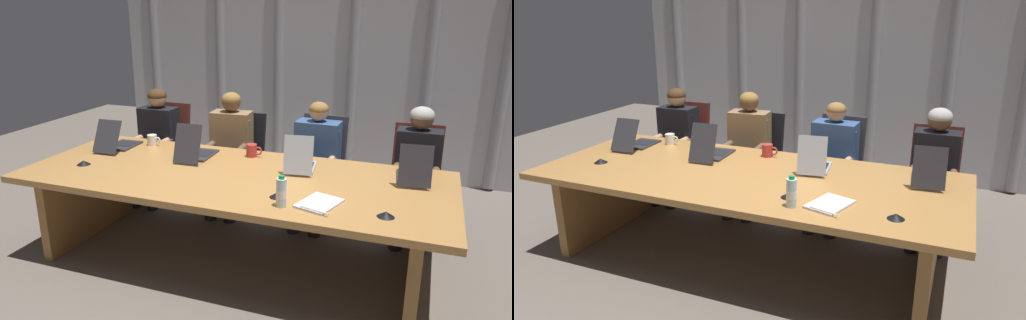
% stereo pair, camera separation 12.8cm
% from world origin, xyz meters
% --- Properties ---
extents(ground_plane, '(10.04, 10.04, 0.00)m').
position_xyz_m(ground_plane, '(0.00, 0.00, 0.00)').
color(ground_plane, '#6B6056').
extents(conference_table, '(3.28, 1.32, 0.73)m').
position_xyz_m(conference_table, '(0.00, 0.00, 0.58)').
color(conference_table, '#B77F42').
rests_on(conference_table, ground_plane).
extents(curtain_backdrop, '(5.02, 0.17, 2.79)m').
position_xyz_m(curtain_backdrop, '(0.00, 2.46, 1.40)').
color(curtain_backdrop, '#B2B2B7').
rests_on(curtain_backdrop, ground_plane).
extents(laptop_left_end, '(0.25, 0.46, 0.29)m').
position_xyz_m(laptop_left_end, '(-1.25, 0.28, 0.79)').
color(laptop_left_end, '#2D2D33').
rests_on(laptop_left_end, conference_table).
extents(laptop_left_mid, '(0.24, 0.46, 0.32)m').
position_xyz_m(laptop_left_mid, '(-0.45, 0.27, 0.79)').
color(laptop_left_mid, '#2D2D33').
rests_on(laptop_left_mid, conference_table).
extents(laptop_center, '(0.27, 0.41, 0.31)m').
position_xyz_m(laptop_center, '(0.46, 0.27, 0.79)').
color(laptop_center, '#A8ADB7').
rests_on(laptop_center, conference_table).
extents(laptop_right_mid, '(0.26, 0.41, 0.31)m').
position_xyz_m(laptop_right_mid, '(1.31, 0.31, 0.79)').
color(laptop_right_mid, '#2D2D33').
rests_on(laptop_right_mid, conference_table).
extents(office_chair_left_end, '(0.60, 0.60, 0.98)m').
position_xyz_m(office_chair_left_end, '(-1.27, 1.09, 0.37)').
color(office_chair_left_end, '#511E19').
rests_on(office_chair_left_end, ground_plane).
extents(office_chair_left_mid, '(0.60, 0.60, 0.93)m').
position_xyz_m(office_chair_left_mid, '(-0.40, 1.08, 0.35)').
color(office_chair_left_mid, black).
rests_on(office_chair_left_mid, ground_plane).
extents(office_chair_center, '(0.60, 0.60, 0.97)m').
position_xyz_m(office_chair_center, '(0.42, 1.09, 0.36)').
color(office_chair_center, '#2D2D38').
rests_on(office_chair_center, ground_plane).
extents(office_chair_right_mid, '(0.60, 0.60, 0.95)m').
position_xyz_m(office_chair_right_mid, '(1.31, 1.08, 0.36)').
color(office_chair_right_mid, '#511E19').
rests_on(office_chair_right_mid, ground_plane).
extents(person_left_end, '(0.39, 0.55, 1.16)m').
position_xyz_m(person_left_end, '(-1.27, 0.92, 0.66)').
color(person_left_end, black).
rests_on(person_left_end, ground_plane).
extents(person_left_mid, '(0.43, 0.57, 1.18)m').
position_xyz_m(person_left_mid, '(-0.44, 0.93, 0.67)').
color(person_left_mid, olive).
rests_on(person_left_mid, ground_plane).
extents(person_center, '(0.42, 0.56, 1.14)m').
position_xyz_m(person_center, '(0.42, 0.92, 0.65)').
color(person_center, '#335184').
rests_on(person_center, ground_plane).
extents(person_right_mid, '(0.39, 0.55, 1.16)m').
position_xyz_m(person_right_mid, '(1.31, 0.92, 0.67)').
color(person_right_mid, black).
rests_on(person_right_mid, ground_plane).
extents(water_bottle_primary, '(0.07, 0.07, 0.21)m').
position_xyz_m(water_bottle_primary, '(0.54, -0.46, 0.83)').
color(water_bottle_primary, silver).
rests_on(water_bottle_primary, conference_table).
extents(coffee_mug_near, '(0.14, 0.09, 0.11)m').
position_xyz_m(coffee_mug_near, '(-0.02, 0.48, 0.79)').
color(coffee_mug_near, '#B2332D').
rests_on(coffee_mug_near, conference_table).
extents(coffee_mug_far, '(0.13, 0.09, 0.10)m').
position_xyz_m(coffee_mug_far, '(-1.01, 0.48, 0.78)').
color(coffee_mug_far, white).
rests_on(coffee_mug_far, conference_table).
extents(conference_mic_left_side, '(0.11, 0.11, 0.03)m').
position_xyz_m(conference_mic_left_side, '(-1.23, -0.21, 0.75)').
color(conference_mic_left_side, black).
rests_on(conference_mic_left_side, conference_table).
extents(conference_mic_middle, '(0.11, 0.11, 0.03)m').
position_xyz_m(conference_mic_middle, '(1.19, -0.39, 0.75)').
color(conference_mic_middle, black).
rests_on(conference_mic_middle, conference_table).
extents(conference_mic_right_side, '(0.11, 0.11, 0.03)m').
position_xyz_m(conference_mic_right_side, '(0.47, -0.32, 0.75)').
color(conference_mic_right_side, black).
rests_on(conference_mic_right_side, conference_table).
extents(spiral_notepad, '(0.30, 0.36, 0.03)m').
position_xyz_m(spiral_notepad, '(0.76, -0.35, 0.74)').
color(spiral_notepad, silver).
rests_on(spiral_notepad, conference_table).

